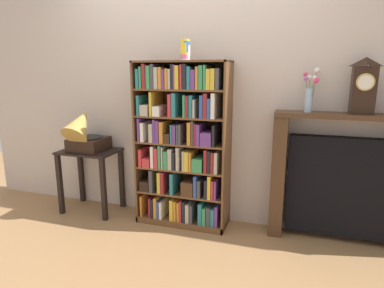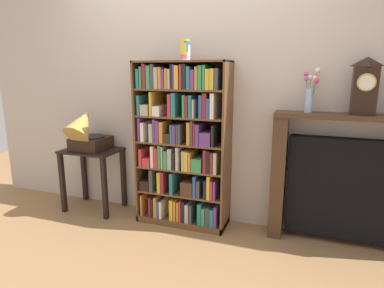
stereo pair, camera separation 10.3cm
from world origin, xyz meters
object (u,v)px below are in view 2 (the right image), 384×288
(gramophone, at_px, (86,131))
(mantel_clock, at_px, (365,86))
(cup_stack, at_px, (185,50))
(flower_vase, at_px, (311,93))
(fireplace_mantel, at_px, (347,183))
(bookshelf, at_px, (183,147))
(side_table_left, at_px, (93,165))

(gramophone, distance_m, mantel_clock, 2.58)
(cup_stack, distance_m, mantel_clock, 1.50)
(cup_stack, relative_size, flower_vase, 0.50)
(cup_stack, height_order, fireplace_mantel, cup_stack)
(flower_vase, bearing_deg, bookshelf, -176.46)
(mantel_clock, height_order, flower_vase, mantel_clock)
(side_table_left, relative_size, gramophone, 1.32)
(cup_stack, bearing_deg, gramophone, -174.90)
(bookshelf, xyz_separation_m, mantel_clock, (1.50, 0.06, 0.59))
(cup_stack, relative_size, fireplace_mantel, 0.15)
(bookshelf, xyz_separation_m, cup_stack, (0.03, -0.00, 0.89))
(side_table_left, height_order, mantel_clock, mantel_clock)
(cup_stack, xyz_separation_m, side_table_left, (-1.06, -0.03, -1.16))
(gramophone, bearing_deg, bookshelf, 5.34)
(mantel_clock, bearing_deg, gramophone, -176.47)
(bookshelf, distance_m, flower_vase, 1.23)
(side_table_left, xyz_separation_m, fireplace_mantel, (2.48, 0.11, 0.06))
(bookshelf, distance_m, cup_stack, 0.89)
(bookshelf, height_order, side_table_left, bookshelf)
(cup_stack, height_order, mantel_clock, cup_stack)
(fireplace_mantel, distance_m, mantel_clock, 0.81)
(bookshelf, bearing_deg, cup_stack, -3.31)
(bookshelf, bearing_deg, fireplace_mantel, 3.28)
(mantel_clock, bearing_deg, bookshelf, -177.71)
(side_table_left, distance_m, gramophone, 0.38)
(fireplace_mantel, bearing_deg, flower_vase, -177.57)
(fireplace_mantel, height_order, mantel_clock, mantel_clock)
(side_table_left, bearing_deg, gramophone, -90.00)
(cup_stack, xyz_separation_m, fireplace_mantel, (1.42, 0.08, -1.10))
(bookshelf, distance_m, gramophone, 1.04)
(bookshelf, height_order, fireplace_mantel, bookshelf)
(gramophone, relative_size, mantel_clock, 1.13)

